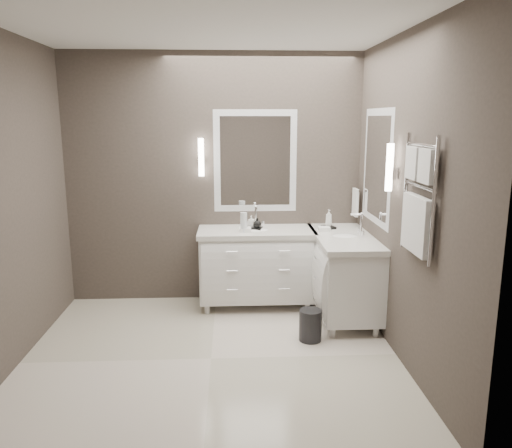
{
  "coord_description": "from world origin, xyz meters",
  "views": [
    {
      "loc": [
        0.19,
        -3.93,
        2.01
      ],
      "look_at": [
        0.42,
        0.7,
        1.02
      ],
      "focal_mm": 35.0,
      "sensor_mm": 36.0,
      "label": 1
    }
  ],
  "objects_px": {
    "vanity_right": "(343,270)",
    "towel_ladder": "(418,204)",
    "vanity_back": "(256,262)",
    "waste_bin": "(310,325)"
  },
  "relations": [
    {
      "from": "vanity_right",
      "to": "waste_bin",
      "type": "distance_m",
      "value": 0.8
    },
    {
      "from": "vanity_back",
      "to": "waste_bin",
      "type": "xyz_separation_m",
      "value": [
        0.45,
        -0.91,
        -0.34
      ]
    },
    {
      "from": "vanity_back",
      "to": "vanity_right",
      "type": "height_order",
      "value": "same"
    },
    {
      "from": "towel_ladder",
      "to": "waste_bin",
      "type": "relative_size",
      "value": 3.08
    },
    {
      "from": "vanity_right",
      "to": "towel_ladder",
      "type": "bearing_deg",
      "value": -80.16
    },
    {
      "from": "waste_bin",
      "to": "vanity_right",
      "type": "bearing_deg",
      "value": 53.79
    },
    {
      "from": "vanity_back",
      "to": "waste_bin",
      "type": "relative_size",
      "value": 4.25
    },
    {
      "from": "vanity_right",
      "to": "towel_ladder",
      "type": "height_order",
      "value": "towel_ladder"
    },
    {
      "from": "vanity_right",
      "to": "towel_ladder",
      "type": "distance_m",
      "value": 1.6
    },
    {
      "from": "vanity_back",
      "to": "vanity_right",
      "type": "bearing_deg",
      "value": -20.38
    }
  ]
}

